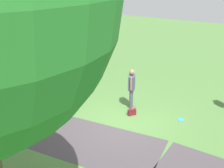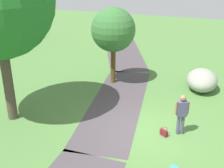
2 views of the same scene
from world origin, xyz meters
TOP-DOWN VIEW (x-y plane):
  - ground_plane at (0.00, 0.00)m, footprint 48.00×48.00m
  - footpath_segment_mid at (1.97, 1.90)m, footprint 8.23×3.30m
  - footpath_segment_far at (9.62, 3.96)m, footprint 8.27×5.23m
  - young_tree_near_path at (4.21, 2.87)m, footprint 2.24×2.24m
  - lawn_boulder at (4.76, -1.65)m, footprint 2.10×1.63m
  - woman_with_handbag at (0.33, -1.16)m, footprint 0.36×0.49m
  - handbag_on_grass at (-0.01, -0.61)m, footprint 0.38×0.38m
  - backpack_by_boulder at (5.94, -1.32)m, footprint 0.34×0.34m
  - frisbee_on_grass at (-1.72, -1.25)m, footprint 0.24×0.24m

SIDE VIEW (x-z plane):
  - ground_plane at x=0.00m, z-range 0.00..0.00m
  - footpath_segment_mid at x=1.97m, z-range 0.00..0.01m
  - footpath_segment_far at x=9.62m, z-range 0.00..0.01m
  - frisbee_on_grass at x=-1.72m, z-range 0.00..0.02m
  - handbag_on_grass at x=-0.01m, z-range -0.01..0.29m
  - backpack_by_boulder at x=5.94m, z-range -0.01..0.39m
  - lawn_boulder at x=4.76m, z-range 0.00..1.06m
  - woman_with_handbag at x=0.33m, z-range 0.12..1.74m
  - young_tree_near_path at x=4.21m, z-range 0.85..4.82m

